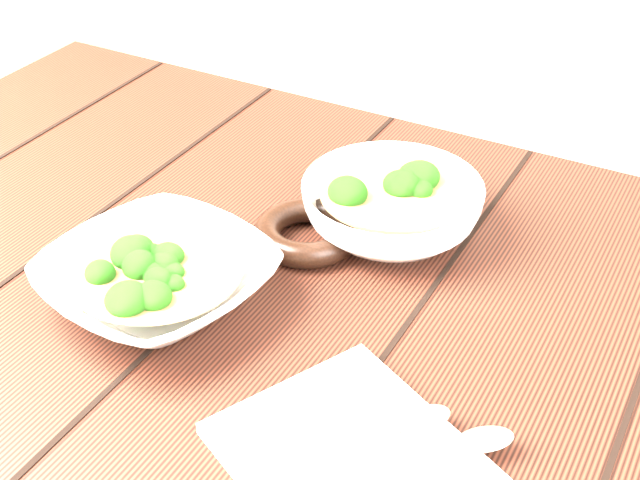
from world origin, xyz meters
TOP-DOWN VIEW (x-y plane):
  - table at (0.00, 0.00)m, footprint 1.20×0.80m
  - soup_bowl_front at (-0.06, -0.09)m, footprint 0.26×0.26m
  - soup_bowl_back at (0.10, 0.14)m, footprint 0.21×0.21m
  - trivet at (0.02, 0.07)m, footprint 0.13×0.13m
  - napkin at (0.22, -0.19)m, footprint 0.27×0.25m
  - spoon_left at (0.23, -0.15)m, footprint 0.12×0.16m
  - spoon_right at (0.28, -0.15)m, footprint 0.14×0.13m

SIDE VIEW (x-z plane):
  - table at x=0.00m, z-range 0.26..1.01m
  - napkin at x=0.22m, z-range 0.75..0.76m
  - trivet at x=0.02m, z-range 0.75..0.78m
  - spoon_left at x=0.23m, z-range 0.76..0.77m
  - spoon_right at x=0.28m, z-range 0.76..0.77m
  - soup_bowl_front at x=-0.06m, z-range 0.75..0.81m
  - soup_bowl_back at x=0.10m, z-range 0.75..0.82m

